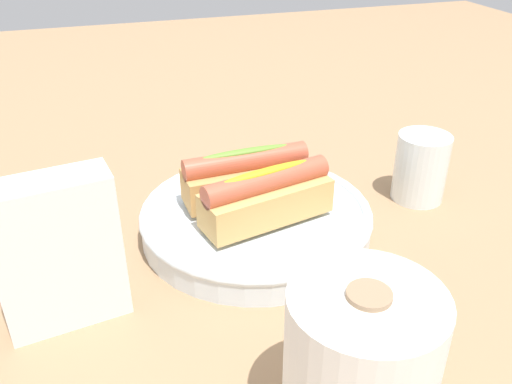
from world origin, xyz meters
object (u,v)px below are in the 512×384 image
(hotdog_front, at_px, (246,176))
(hotdog_back, at_px, (267,197))
(serving_bowl, at_px, (256,219))
(water_glass, at_px, (420,171))
(napkin_box, at_px, (59,253))
(paper_towel_roll, at_px, (362,367))

(hotdog_front, distance_m, hotdog_back, 0.05)
(hotdog_front, relative_size, hotdog_back, 0.97)
(serving_bowl, bearing_deg, hotdog_front, -82.46)
(serving_bowl, relative_size, water_glass, 3.04)
(hotdog_back, distance_m, water_glass, 0.23)
(serving_bowl, distance_m, napkin_box, 0.24)
(hotdog_back, xyz_separation_m, paper_towel_roll, (0.01, 0.25, 0.00))
(hotdog_back, height_order, paper_towel_roll, paper_towel_roll)
(serving_bowl, distance_m, water_glass, 0.23)
(serving_bowl, height_order, paper_towel_roll, paper_towel_roll)
(water_glass, xyz_separation_m, napkin_box, (0.45, 0.10, 0.04))
(hotdog_front, xyz_separation_m, water_glass, (-0.23, 0.01, -0.02))
(water_glass, bearing_deg, napkin_box, 12.57)
(serving_bowl, relative_size, paper_towel_roll, 2.04)
(hotdog_back, height_order, water_glass, hotdog_back)
(napkin_box, bearing_deg, hotdog_back, -174.26)
(water_glass, height_order, napkin_box, napkin_box)
(hotdog_front, bearing_deg, napkin_box, 27.74)
(serving_bowl, distance_m, hotdog_front, 0.05)
(hotdog_front, height_order, hotdog_back, same)
(serving_bowl, distance_m, hotdog_back, 0.05)
(hotdog_back, relative_size, water_glass, 1.75)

